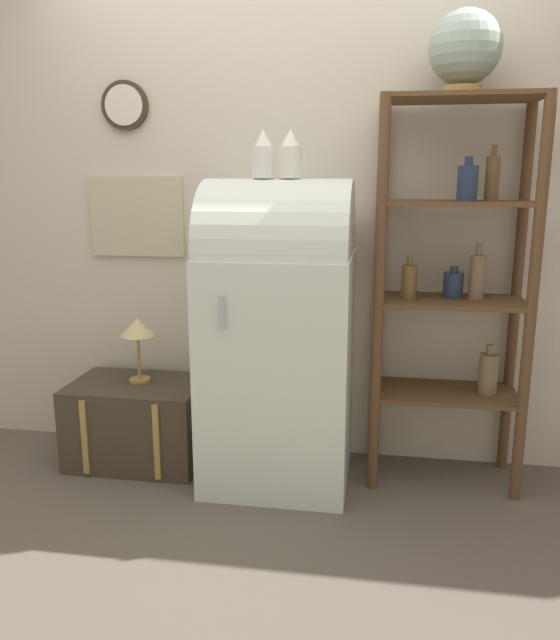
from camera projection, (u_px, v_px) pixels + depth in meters
name	position (u px, v px, depth m)	size (l,w,h in m)	color
ground_plane	(271.00, 498.00, 2.90)	(12.00, 12.00, 0.00)	#60564C
wall_back	(289.00, 198.00, 3.15)	(7.00, 0.09, 2.70)	beige
refrigerator	(279.00, 329.00, 2.95)	(0.68, 0.67, 1.45)	silver
suitcase_trunk	(138.00, 422.00, 3.24)	(0.67, 0.47, 0.43)	#423828
shelf_unit	(454.00, 275.00, 2.88)	(0.71, 0.38, 1.80)	brown
globe	(465.00, 49.00, 2.67)	(0.31, 0.31, 0.35)	#AD8942
vase_left	(263.00, 156.00, 2.77)	(0.09, 0.09, 0.21)	white
vase_center	(290.00, 156.00, 2.76)	(0.10, 0.10, 0.21)	white
desk_lamp	(138.00, 331.00, 3.16)	(0.17, 0.17, 0.33)	#AD8942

